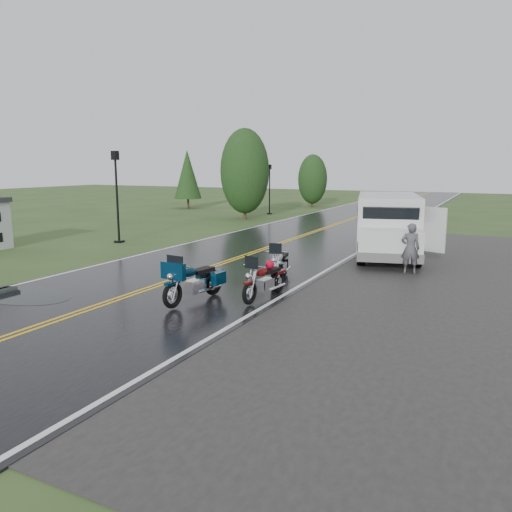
{
  "coord_description": "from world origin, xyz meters",
  "views": [
    {
      "loc": [
        9.02,
        -10.49,
        3.54
      ],
      "look_at": [
        2.8,
        2.0,
        1.0
      ],
      "focal_mm": 35.0,
      "sensor_mm": 36.0,
      "label": 1
    }
  ],
  "objects_px": {
    "lamp_post_near_left": "(117,197)",
    "lamp_post_far_left": "(270,189)",
    "motorcycle_silver": "(275,267)",
    "person_at_van": "(410,249)",
    "motorcycle_red": "(249,284)",
    "van_white": "(362,232)",
    "motorcycle_teal": "(172,285)"
  },
  "relations": [
    {
      "from": "person_at_van",
      "to": "lamp_post_far_left",
      "type": "bearing_deg",
      "value": -67.21
    },
    {
      "from": "motorcycle_teal",
      "to": "lamp_post_near_left",
      "type": "relative_size",
      "value": 0.53
    },
    {
      "from": "lamp_post_near_left",
      "to": "person_at_van",
      "type": "bearing_deg",
      "value": -4.47
    },
    {
      "from": "van_white",
      "to": "person_at_van",
      "type": "bearing_deg",
      "value": -34.54
    },
    {
      "from": "motorcycle_teal",
      "to": "van_white",
      "type": "height_order",
      "value": "van_white"
    },
    {
      "from": "motorcycle_teal",
      "to": "lamp_post_near_left",
      "type": "xyz_separation_m",
      "value": [
        -8.79,
        7.98,
        1.46
      ]
    },
    {
      "from": "motorcycle_silver",
      "to": "lamp_post_far_left",
      "type": "bearing_deg",
      "value": 103.7
    },
    {
      "from": "motorcycle_red",
      "to": "person_at_van",
      "type": "height_order",
      "value": "person_at_van"
    },
    {
      "from": "motorcycle_teal",
      "to": "motorcycle_red",
      "type": "bearing_deg",
      "value": 43.27
    },
    {
      "from": "person_at_van",
      "to": "motorcycle_silver",
      "type": "bearing_deg",
      "value": 32.98
    },
    {
      "from": "motorcycle_silver",
      "to": "lamp_post_near_left",
      "type": "relative_size",
      "value": 0.49
    },
    {
      "from": "motorcycle_silver",
      "to": "person_at_van",
      "type": "distance_m",
      "value": 4.85
    },
    {
      "from": "motorcycle_red",
      "to": "person_at_van",
      "type": "distance_m",
      "value": 6.5
    },
    {
      "from": "person_at_van",
      "to": "motorcycle_teal",
      "type": "bearing_deg",
      "value": 42.17
    },
    {
      "from": "motorcycle_teal",
      "to": "lamp_post_far_left",
      "type": "height_order",
      "value": "lamp_post_far_left"
    },
    {
      "from": "motorcycle_red",
      "to": "van_white",
      "type": "bearing_deg",
      "value": 84.75
    },
    {
      "from": "motorcycle_teal",
      "to": "person_at_van",
      "type": "bearing_deg",
      "value": 63.81
    },
    {
      "from": "motorcycle_red",
      "to": "person_at_van",
      "type": "relative_size",
      "value": 1.24
    },
    {
      "from": "motorcycle_silver",
      "to": "van_white",
      "type": "bearing_deg",
      "value": 59.46
    },
    {
      "from": "van_white",
      "to": "lamp_post_far_left",
      "type": "bearing_deg",
      "value": 110.69
    },
    {
      "from": "motorcycle_red",
      "to": "person_at_van",
      "type": "bearing_deg",
      "value": 67.93
    },
    {
      "from": "motorcycle_silver",
      "to": "motorcycle_teal",
      "type": "bearing_deg",
      "value": -122.04
    },
    {
      "from": "motorcycle_teal",
      "to": "van_white",
      "type": "distance_m",
      "value": 8.1
    },
    {
      "from": "person_at_van",
      "to": "lamp_post_far_left",
      "type": "distance_m",
      "value": 20.98
    },
    {
      "from": "lamp_post_far_left",
      "to": "person_at_van",
      "type": "bearing_deg",
      "value": -52.34
    },
    {
      "from": "lamp_post_near_left",
      "to": "lamp_post_far_left",
      "type": "xyz_separation_m",
      "value": [
        0.49,
        15.55,
        -0.3
      ]
    },
    {
      "from": "lamp_post_near_left",
      "to": "van_white",
      "type": "bearing_deg",
      "value": -1.83
    },
    {
      "from": "motorcycle_teal",
      "to": "motorcycle_silver",
      "type": "xyz_separation_m",
      "value": [
        1.24,
        3.34,
        -0.05
      ]
    },
    {
      "from": "motorcycle_teal",
      "to": "person_at_van",
      "type": "relative_size",
      "value": 1.34
    },
    {
      "from": "lamp_post_near_left",
      "to": "lamp_post_far_left",
      "type": "relative_size",
      "value": 1.16
    },
    {
      "from": "motorcycle_red",
      "to": "lamp_post_near_left",
      "type": "distance_m",
      "value": 12.48
    },
    {
      "from": "motorcycle_red",
      "to": "lamp_post_far_left",
      "type": "height_order",
      "value": "lamp_post_far_left"
    }
  ]
}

